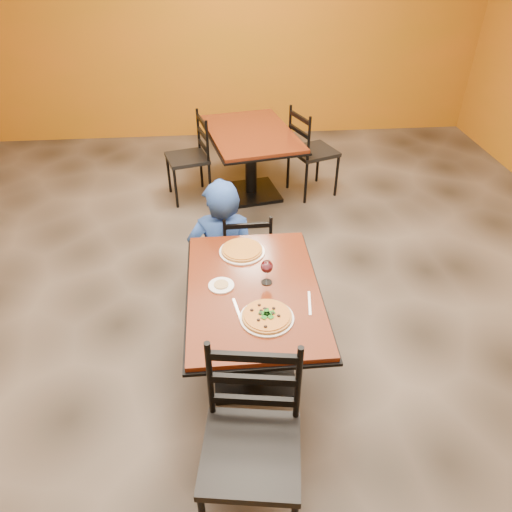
{
  "coord_description": "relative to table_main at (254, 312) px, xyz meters",
  "views": [
    {
      "loc": [
        -0.18,
        -2.72,
        2.6
      ],
      "look_at": [
        0.03,
        -0.3,
        0.85
      ],
      "focal_mm": 33.05,
      "sensor_mm": 36.0,
      "label": 1
    }
  ],
  "objects": [
    {
      "name": "plate_main",
      "position": [
        0.05,
        -0.27,
        0.2
      ],
      "size": [
        0.31,
        0.31,
        0.01
      ],
      "primitive_type": "cylinder",
      "color": "white",
      "rests_on": "table_main"
    },
    {
      "name": "chair_second_right",
      "position": [
        0.89,
        2.61,
        -0.07
      ],
      "size": [
        0.57,
        0.57,
        0.98
      ],
      "primitive_type": null,
      "rotation": [
        0.0,
        0.0,
        1.93
      ],
      "color": "black",
      "rests_on": "floor"
    },
    {
      "name": "pizza_far",
      "position": [
        -0.05,
        0.39,
        0.21
      ],
      "size": [
        0.28,
        0.28,
        0.02
      ],
      "primitive_type": "cylinder",
      "color": "gold",
      "rests_on": "plate_far"
    },
    {
      "name": "plate_far",
      "position": [
        -0.05,
        0.39,
        0.2
      ],
      "size": [
        0.31,
        0.31,
        0.01
      ],
      "primitive_type": "cylinder",
      "color": "white",
      "rests_on": "table_main"
    },
    {
      "name": "wine_glass",
      "position": [
        0.09,
        0.05,
        0.28
      ],
      "size": [
        0.08,
        0.08,
        0.18
      ],
      "primitive_type": null,
      "color": "white",
      "rests_on": "table_main"
    },
    {
      "name": "chair_second_left",
      "position": [
        -0.51,
        2.61,
        -0.09
      ],
      "size": [
        0.52,
        0.52,
        0.93
      ],
      "primitive_type": null,
      "rotation": [
        0.0,
        0.0,
        -1.31
      ],
      "color": "black",
      "rests_on": "floor"
    },
    {
      "name": "diner",
      "position": [
        -0.17,
        0.86,
        -0.02
      ],
      "size": [
        0.56,
        0.38,
        1.07
      ],
      "primitive_type": "imported",
      "rotation": [
        0.0,
        0.0,
        3.11
      ],
      "color": "navy",
      "rests_on": "floor"
    },
    {
      "name": "table_second",
      "position": [
        0.19,
        2.61,
        0.0
      ],
      "size": [
        1.12,
        1.46,
        0.75
      ],
      "rotation": [
        0.0,
        0.0,
        0.19
      ],
      "color": "#60200F",
      "rests_on": "floor"
    },
    {
      "name": "side_plate",
      "position": [
        -0.2,
        0.04,
        0.2
      ],
      "size": [
        0.16,
        0.16,
        0.01
      ],
      "primitive_type": "cylinder",
      "color": "white",
      "rests_on": "table_main"
    },
    {
      "name": "table_main",
      "position": [
        0.0,
        0.0,
        0.0
      ],
      "size": [
        0.83,
        1.23,
        0.75
      ],
      "color": "#60200F",
      "rests_on": "floor"
    },
    {
      "name": "fork",
      "position": [
        -0.11,
        -0.18,
        0.2
      ],
      "size": [
        0.05,
        0.19,
        0.0
      ],
      "primitive_type": "cube",
      "rotation": [
        0.0,
        0.0,
        0.18
      ],
      "color": "silver",
      "rests_on": "table_main"
    },
    {
      "name": "knife",
      "position": [
        0.32,
        -0.17,
        0.2
      ],
      "size": [
        0.04,
        0.21,
        0.0
      ],
      "primitive_type": "cube",
      "rotation": [
        0.0,
        0.0,
        -0.14
      ],
      "color": "silver",
      "rests_on": "table_main"
    },
    {
      "name": "chair_main_far",
      "position": [
        0.01,
        0.86,
        -0.14
      ],
      "size": [
        0.38,
        0.38,
        0.83
      ],
      "primitive_type": null,
      "rotation": [
        0.0,
        0.0,
        3.16
      ],
      "color": "black",
      "rests_on": "floor"
    },
    {
      "name": "wall_back",
      "position": [
        0.0,
        4.5,
        0.94
      ],
      "size": [
        7.0,
        0.01,
        3.0
      ],
      "primitive_type": "cube",
      "color": "#B96014",
      "rests_on": "ground"
    },
    {
      "name": "pizza_main",
      "position": [
        0.05,
        -0.27,
        0.21
      ],
      "size": [
        0.28,
        0.28,
        0.02
      ],
      "primitive_type": "cylinder",
      "color": "#853309",
      "rests_on": "plate_main"
    },
    {
      "name": "chair_main_near",
      "position": [
        -0.09,
        -0.95,
        -0.04
      ],
      "size": [
        0.53,
        0.53,
        1.04
      ],
      "primitive_type": null,
      "rotation": [
        0.0,
        0.0,
        -0.15
      ],
      "color": "black",
      "rests_on": "floor"
    },
    {
      "name": "dip",
      "position": [
        -0.2,
        0.04,
        0.21
      ],
      "size": [
        0.09,
        0.09,
        0.01
      ],
      "primitive_type": "cylinder",
      "color": "tan",
      "rests_on": "side_plate"
    },
    {
      "name": "floor",
      "position": [
        0.0,
        0.5,
        -0.56
      ],
      "size": [
        7.0,
        8.0,
        0.01
      ],
      "primitive_type": "cube",
      "color": "black",
      "rests_on": "ground"
    }
  ]
}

